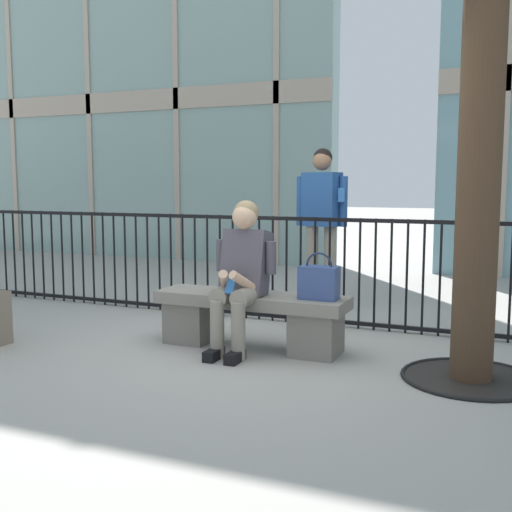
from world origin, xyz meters
TOP-DOWN VIEW (x-y plane):
  - ground_plane at (0.00, 0.00)m, footprint 60.00×60.00m
  - stone_bench at (0.00, 0.00)m, footprint 1.60×0.44m
  - seated_person_with_phone at (-0.03, -0.13)m, footprint 0.52×0.66m
  - handbag_on_bench at (0.58, -0.01)m, footprint 0.30×0.17m
  - bystander_at_railing at (0.06, 1.69)m, footprint 0.55×0.30m
  - plaza_railing at (0.00, 1.01)m, footprint 9.67×0.04m
  - building_facade_left at (-5.44, 5.12)m, footprint 9.29×0.43m

SIDE VIEW (x-z plane):
  - ground_plane at x=0.00m, z-range 0.00..0.00m
  - stone_bench at x=0.00m, z-range 0.05..0.50m
  - plaza_railing at x=0.00m, z-range 0.01..1.04m
  - handbag_on_bench at x=0.58m, z-range 0.40..0.77m
  - seated_person_with_phone at x=-0.03m, z-range 0.04..1.26m
  - bystander_at_railing at x=0.06m, z-range 0.15..1.86m
  - building_facade_left at x=-5.44m, z-range 0.01..9.01m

